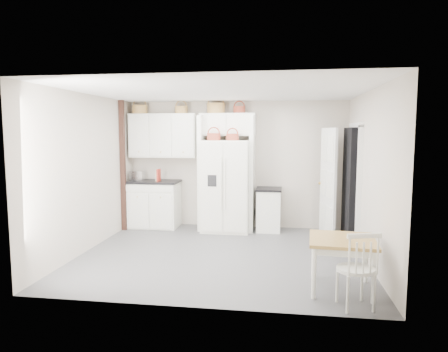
# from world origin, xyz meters

# --- Properties ---
(floor) EXTENTS (4.50, 4.50, 0.00)m
(floor) POSITION_xyz_m (0.00, 0.00, 0.00)
(floor) COLOR #4F4F50
(floor) RESTS_ON ground
(ceiling) EXTENTS (4.50, 4.50, 0.00)m
(ceiling) POSITION_xyz_m (0.00, 0.00, 2.60)
(ceiling) COLOR white
(ceiling) RESTS_ON wall_back
(wall_back) EXTENTS (4.50, 0.00, 4.50)m
(wall_back) POSITION_xyz_m (0.00, 2.00, 1.30)
(wall_back) COLOR #BBB5AA
(wall_back) RESTS_ON floor
(wall_left) EXTENTS (0.00, 4.00, 4.00)m
(wall_left) POSITION_xyz_m (-2.25, 0.00, 1.30)
(wall_left) COLOR #BBB5AA
(wall_left) RESTS_ON floor
(wall_right) EXTENTS (0.00, 4.00, 4.00)m
(wall_right) POSITION_xyz_m (2.25, 0.00, 1.30)
(wall_right) COLOR #BBB5AA
(wall_right) RESTS_ON floor
(refrigerator) EXTENTS (0.94, 0.75, 1.81)m
(refrigerator) POSITION_xyz_m (-0.15, 1.60, 0.91)
(refrigerator) COLOR white
(refrigerator) RESTS_ON floor
(base_cab_left) EXTENTS (1.00, 0.63, 0.93)m
(base_cab_left) POSITION_xyz_m (-1.68, 1.70, 0.47)
(base_cab_left) COLOR white
(base_cab_left) RESTS_ON floor
(base_cab_right) EXTENTS (0.47, 0.56, 0.82)m
(base_cab_right) POSITION_xyz_m (0.70, 1.70, 0.41)
(base_cab_right) COLOR white
(base_cab_right) RESTS_ON floor
(dining_table) EXTENTS (0.85, 0.85, 0.66)m
(dining_table) POSITION_xyz_m (1.70, -1.24, 0.33)
(dining_table) COLOR olive
(dining_table) RESTS_ON floor
(windsor_chair) EXTENTS (0.52, 0.49, 0.88)m
(windsor_chair) POSITION_xyz_m (1.78, -1.72, 0.44)
(windsor_chair) COLOR white
(windsor_chair) RESTS_ON floor
(counter_left) EXTENTS (1.05, 0.68, 0.04)m
(counter_left) POSITION_xyz_m (-1.68, 1.70, 0.95)
(counter_left) COLOR black
(counter_left) RESTS_ON base_cab_left
(counter_right) EXTENTS (0.50, 0.60, 0.04)m
(counter_right) POSITION_xyz_m (0.70, 1.70, 0.84)
(counter_right) COLOR black
(counter_right) RESTS_ON base_cab_right
(toaster) EXTENTS (0.28, 0.17, 0.19)m
(toaster) POSITION_xyz_m (-2.04, 1.71, 1.07)
(toaster) COLOR silver
(toaster) RESTS_ON counter_left
(cookbook_red) EXTENTS (0.04, 0.17, 0.25)m
(cookbook_red) POSITION_xyz_m (-1.55, 1.62, 1.10)
(cookbook_red) COLOR #B72C1F
(cookbook_red) RESTS_ON counter_left
(cookbook_cream) EXTENTS (0.05, 0.15, 0.22)m
(cookbook_cream) POSITION_xyz_m (-1.57, 1.62, 1.08)
(cookbook_cream) COLOR beige
(cookbook_cream) RESTS_ON counter_left
(basket_upper_a) EXTENTS (0.32, 0.32, 0.18)m
(basket_upper_a) POSITION_xyz_m (-2.00, 1.83, 2.44)
(basket_upper_a) COLOR olive
(basket_upper_a) RESTS_ON upper_cabinet
(basket_upper_c) EXTENTS (0.26, 0.26, 0.15)m
(basket_upper_c) POSITION_xyz_m (-1.11, 1.83, 2.43)
(basket_upper_c) COLOR olive
(basket_upper_c) RESTS_ON upper_cabinet
(basket_bridge_a) EXTENTS (0.36, 0.36, 0.20)m
(basket_bridge_a) POSITION_xyz_m (-0.39, 1.83, 2.45)
(basket_bridge_a) COLOR olive
(basket_bridge_a) RESTS_ON bridge_cabinet
(basket_bridge_b) EXTENTS (0.24, 0.24, 0.14)m
(basket_bridge_b) POSITION_xyz_m (0.08, 1.83, 2.42)
(basket_bridge_b) COLOR brown
(basket_bridge_b) RESTS_ON bridge_cabinet
(basket_fridge_a) EXTENTS (0.26, 0.26, 0.14)m
(basket_fridge_a) POSITION_xyz_m (-0.38, 1.50, 1.88)
(basket_fridge_a) COLOR brown
(basket_fridge_a) RESTS_ON refrigerator
(basket_fridge_b) EXTENTS (0.24, 0.24, 0.13)m
(basket_fridge_b) POSITION_xyz_m (-0.01, 1.50, 1.88)
(basket_fridge_b) COLOR brown
(basket_fridge_b) RESTS_ON refrigerator
(upper_cabinet) EXTENTS (1.40, 0.34, 0.90)m
(upper_cabinet) POSITION_xyz_m (-1.50, 1.83, 1.90)
(upper_cabinet) COLOR white
(upper_cabinet) RESTS_ON wall_back
(bridge_cabinet) EXTENTS (1.12, 0.34, 0.45)m
(bridge_cabinet) POSITION_xyz_m (-0.15, 1.83, 2.12)
(bridge_cabinet) COLOR white
(bridge_cabinet) RESTS_ON wall_back
(fridge_panel_left) EXTENTS (0.08, 0.60, 2.30)m
(fridge_panel_left) POSITION_xyz_m (-0.66, 1.70, 1.15)
(fridge_panel_left) COLOR white
(fridge_panel_left) RESTS_ON floor
(fridge_panel_right) EXTENTS (0.08, 0.60, 2.30)m
(fridge_panel_right) POSITION_xyz_m (0.36, 1.70, 1.15)
(fridge_panel_right) COLOR white
(fridge_panel_right) RESTS_ON floor
(trim_post) EXTENTS (0.09, 0.09, 2.60)m
(trim_post) POSITION_xyz_m (-2.20, 1.35, 1.30)
(trim_post) COLOR #311B14
(trim_post) RESTS_ON floor
(doorway_void) EXTENTS (0.18, 0.85, 2.05)m
(doorway_void) POSITION_xyz_m (2.16, 1.00, 1.02)
(doorway_void) COLOR black
(doorway_void) RESTS_ON floor
(door_slab) EXTENTS (0.21, 0.79, 2.05)m
(door_slab) POSITION_xyz_m (1.80, 1.33, 1.02)
(door_slab) COLOR white
(door_slab) RESTS_ON floor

